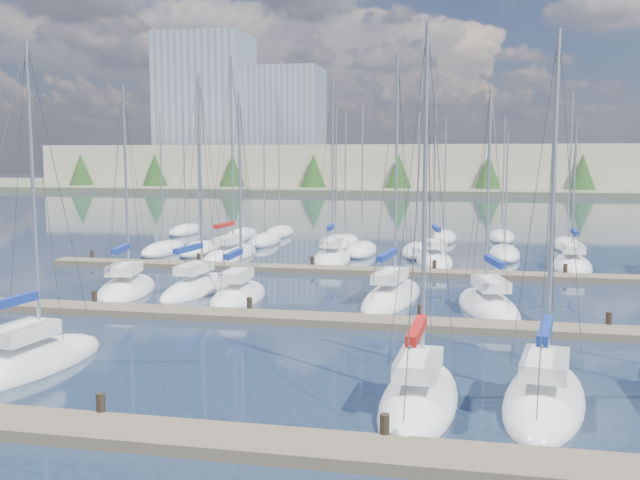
% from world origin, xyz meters
% --- Properties ---
extents(ground, '(400.00, 400.00, 0.00)m').
position_xyz_m(ground, '(0.00, 60.00, 0.00)').
color(ground, '#223145').
rests_on(ground, ground).
extents(dock_near, '(44.00, 1.93, 1.10)m').
position_xyz_m(dock_near, '(0.00, 2.01, 0.15)').
color(dock_near, '#6B5E4C').
rests_on(dock_near, ground).
extents(dock_mid, '(44.00, 1.93, 1.10)m').
position_xyz_m(dock_mid, '(0.00, 16.01, 0.15)').
color(dock_mid, '#6B5E4C').
rests_on(dock_mid, ground).
extents(dock_far, '(44.00, 1.93, 1.10)m').
position_xyz_m(dock_far, '(0.00, 30.01, 0.15)').
color(dock_far, '#6B5E4C').
rests_on(dock_far, ground).
extents(sailboat_e, '(3.51, 7.63, 11.91)m').
position_xyz_m(sailboat_e, '(8.37, 6.95, 0.19)').
color(sailboat_e, white).
rests_on(sailboat_e, ground).
extents(sailboat_o, '(3.34, 7.52, 13.77)m').
position_xyz_m(sailboat_o, '(-3.48, 35.00, 0.19)').
color(sailboat_o, white).
rests_on(sailboat_o, ground).
extents(sailboat_c, '(3.56, 7.47, 12.21)m').
position_xyz_m(sailboat_c, '(-9.15, 7.23, 0.18)').
color(sailboat_c, white).
rests_on(sailboat_c, ground).
extents(sailboat_i, '(2.86, 7.81, 12.67)m').
position_xyz_m(sailboat_i, '(-8.62, 22.02, 0.20)').
color(sailboat_i, white).
rests_on(sailboat_i, ground).
extents(sailboat_d, '(2.62, 7.35, 12.09)m').
position_xyz_m(sailboat_d, '(4.67, 6.17, 0.19)').
color(sailboat_d, white).
rests_on(sailboat_d, ground).
extents(sailboat_h, '(4.04, 7.44, 12.06)m').
position_xyz_m(sailboat_h, '(-12.35, 20.94, 0.18)').
color(sailboat_h, white).
rests_on(sailboat_h, ground).
extents(sailboat_n, '(3.01, 8.83, 15.58)m').
position_xyz_m(sailboat_n, '(-11.22, 35.25, 0.19)').
color(sailboat_n, white).
rests_on(sailboat_n, ground).
extents(sailboat_q, '(2.82, 7.28, 10.68)m').
position_xyz_m(sailboat_q, '(12.98, 35.15, 0.17)').
color(sailboat_q, white).
rests_on(sailboat_q, ground).
extents(sailboat_k, '(3.47, 9.08, 13.44)m').
position_xyz_m(sailboat_k, '(2.22, 21.79, 0.19)').
color(sailboat_k, white).
rests_on(sailboat_k, ground).
extents(sailboat_p, '(3.64, 7.66, 12.65)m').
position_xyz_m(sailboat_p, '(3.76, 35.78, 0.19)').
color(sailboat_p, white).
rests_on(sailboat_p, ground).
extents(sailboat_j, '(2.52, 6.69, 11.47)m').
position_xyz_m(sailboat_j, '(-5.64, 20.22, 0.19)').
color(sailboat_j, white).
rests_on(sailboat_j, ground).
extents(sailboat_l, '(3.99, 7.84, 11.56)m').
position_xyz_m(sailboat_l, '(7.09, 20.37, 0.18)').
color(sailboat_l, white).
rests_on(sailboat_l, ground).
extents(distant_boats, '(36.93, 20.75, 13.30)m').
position_xyz_m(distant_boats, '(-4.34, 43.76, 0.29)').
color(distant_boats, '#9EA0A5').
rests_on(distant_boats, ground).
extents(shoreline, '(400.00, 60.00, 38.00)m').
position_xyz_m(shoreline, '(-13.29, 149.77, 7.44)').
color(shoreline, '#666B51').
rests_on(shoreline, ground).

